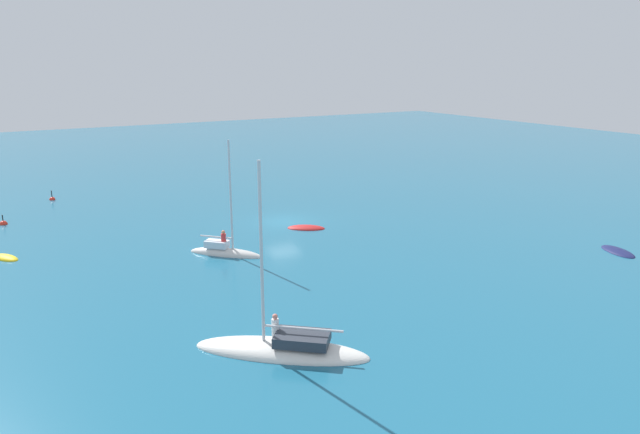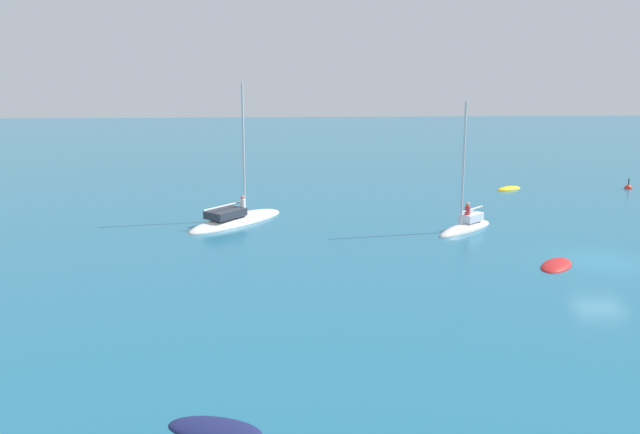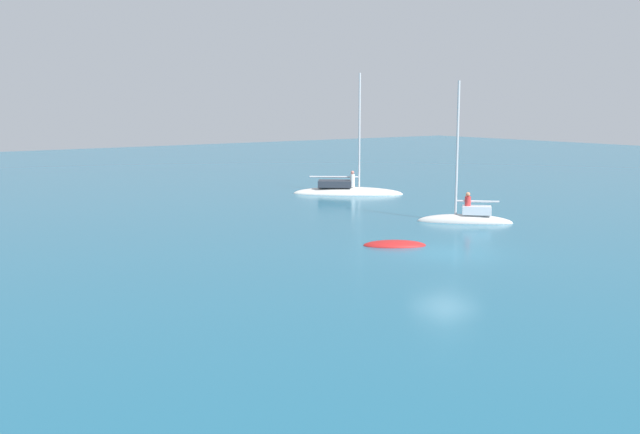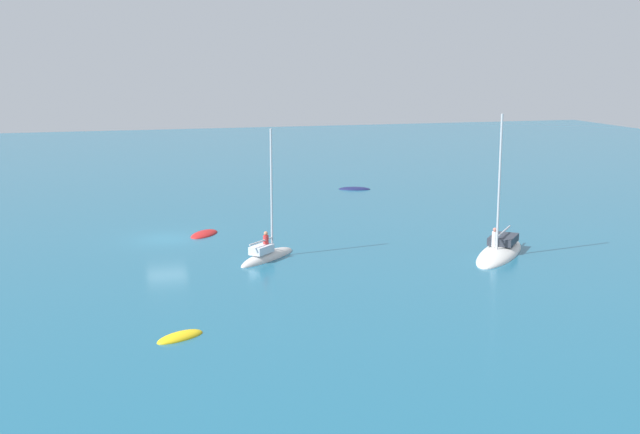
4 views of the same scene
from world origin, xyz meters
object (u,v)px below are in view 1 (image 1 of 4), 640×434
object	(u,v)px
sloop	(283,350)
channel_buoy	(52,200)
dinghy	(618,252)
yacht	(225,252)
rib	(6,258)
mooring_buoy	(4,224)
tender	(306,228)

from	to	relation	value
sloop	channel_buoy	world-z (taller)	sloop
dinghy	yacht	size ratio (longest dim) A/B	0.39
sloop	channel_buoy	distance (m)	36.60
dinghy	rib	xyz separation A→B (m)	(-18.97, -35.19, 0.00)
mooring_buoy	yacht	bearing A→B (deg)	38.50
sloop	tender	xyz separation A→B (m)	(-16.24, 10.07, -0.11)
dinghy	tender	bearing A→B (deg)	63.57
dinghy	channel_buoy	distance (m)	46.80
yacht	channel_buoy	xyz separation A→B (m)	(-22.59, -8.12, -0.15)
yacht	mooring_buoy	xyz separation A→B (m)	(-15.46, -12.30, -0.16)
yacht	channel_buoy	size ratio (longest dim) A/B	7.05
sloop	rib	size ratio (longest dim) A/B	3.67
rib	yacht	bearing A→B (deg)	32.55
yacht	tender	distance (m)	7.96
sloop	tender	distance (m)	19.11
sloop	channel_buoy	xyz separation A→B (m)	(-36.17, -5.55, -0.09)
dinghy	channel_buoy	size ratio (longest dim) A/B	2.72
dinghy	yacht	xyz separation A→B (m)	(-12.62, -22.71, 0.17)
yacht	channel_buoy	world-z (taller)	yacht
channel_buoy	tender	bearing A→B (deg)	38.09
sloop	mooring_buoy	distance (m)	30.63
tender	channel_buoy	distance (m)	25.33
yacht	mooring_buoy	size ratio (longest dim) A/B	7.50
dinghy	yacht	world-z (taller)	yacht
yacht	tender	world-z (taller)	yacht
yacht	sloop	world-z (taller)	sloop
dinghy	channel_buoy	xyz separation A→B (m)	(-35.21, -30.83, 0.01)
channel_buoy	mooring_buoy	size ratio (longest dim) A/B	1.06
channel_buoy	dinghy	bearing A→B (deg)	41.21
dinghy	sloop	bearing A→B (deg)	110.89
dinghy	sloop	xyz separation A→B (m)	(0.97, -25.28, 0.11)
yacht	channel_buoy	bearing A→B (deg)	155.47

